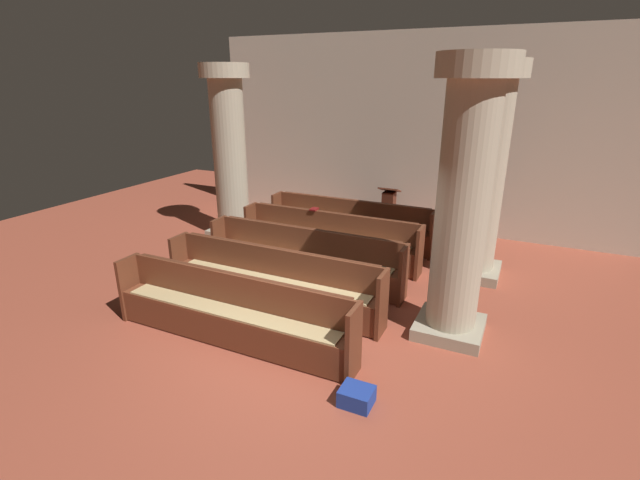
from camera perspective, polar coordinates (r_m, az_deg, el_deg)
ground_plane at (r=6.39m, az=-4.02°, el=-13.40°), size 19.20×19.20×0.00m
back_wall at (r=11.11m, az=11.55°, el=13.01°), size 10.00×0.16×4.50m
pew_row_0 at (r=9.94m, az=3.77°, el=2.34°), size 3.70×0.47×0.97m
pew_row_1 at (r=8.97m, az=1.16°, el=0.44°), size 3.70×0.46×0.97m
pew_row_2 at (r=8.04m, az=-2.07°, el=-1.92°), size 3.70×0.46×0.97m
pew_row_3 at (r=7.16m, az=-6.13°, el=-4.86°), size 3.70×0.47×0.97m
pew_row_4 at (r=6.35m, az=-11.32°, el=-8.55°), size 3.70×0.46×0.97m
pillar_aisle_side at (r=8.44m, az=20.00°, el=8.21°), size 1.05×1.05×3.79m
pillar_far_side at (r=10.36m, az=-11.38°, el=10.97°), size 1.05×1.05×3.79m
pillar_aisle_rear at (r=6.21m, az=17.64°, el=4.64°), size 1.00×1.00×3.79m
lectern at (r=10.94m, az=8.62°, el=3.46°), size 0.48×0.45×1.08m
hymn_book at (r=9.17m, az=-0.75°, el=3.92°), size 0.13×0.20×0.03m
kneeler_box_blue at (r=5.41m, az=4.65°, el=-19.10°), size 0.37×0.32×0.20m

